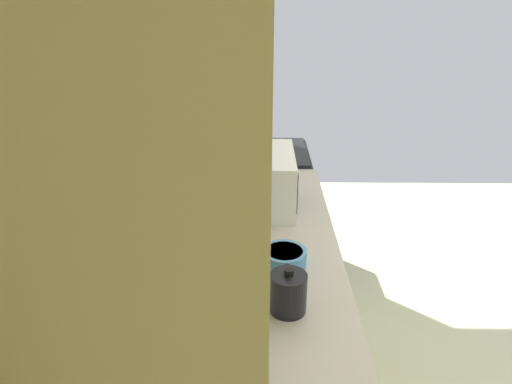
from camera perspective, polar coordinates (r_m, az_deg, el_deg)
wall_back at (r=1.83m, az=-10.63°, el=2.14°), size 3.96×0.12×2.61m
upper_cabinets at (r=1.27m, az=-6.20°, el=19.41°), size 1.88×0.31×0.75m
oven_range at (r=3.42m, az=0.98°, el=-2.14°), size 0.64×0.65×1.10m
microwave at (r=2.40m, az=0.71°, el=1.60°), size 0.50×0.35×0.29m
bowl at (r=1.93m, az=3.57°, el=-8.06°), size 0.19×0.19×0.07m
kettle at (r=1.66m, az=4.06°, el=-12.40°), size 0.18×0.13×0.17m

